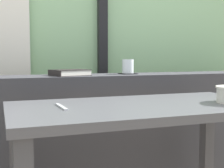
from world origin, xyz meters
TOP-DOWN VIEW (x-y plane):
  - window_divider_post at (0.07, 1.02)m, footprint 0.07×0.05m
  - dark_console_ledge at (0.00, 0.55)m, footprint 2.80×0.30m
  - breakfast_table at (-0.10, -0.06)m, footprint 1.17×0.60m
  - coaster_square at (0.09, 0.56)m, footprint 0.10×0.10m
  - juice_glass at (0.09, 0.56)m, footprint 0.07×0.07m
  - closed_book at (-0.30, 0.53)m, footprint 0.25×0.21m
  - fork_utensil at (-0.46, -0.02)m, footprint 0.02×0.17m

SIDE VIEW (x-z plane):
  - dark_console_ledge at x=0.00m, z-range 0.00..0.79m
  - breakfast_table at x=-0.10m, z-range 0.23..0.92m
  - fork_utensil at x=-0.46m, z-range 0.69..0.70m
  - coaster_square at x=0.09m, z-range 0.79..0.79m
  - closed_book at x=-0.30m, z-range 0.79..0.82m
  - juice_glass at x=0.09m, z-range 0.79..0.88m
  - window_divider_post at x=0.07m, z-range 0.00..2.60m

